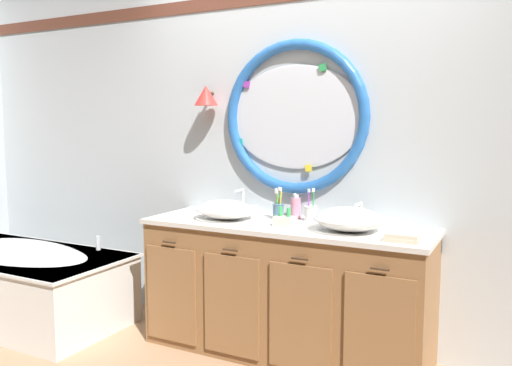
# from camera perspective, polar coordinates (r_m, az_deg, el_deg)

# --- Properties ---
(back_wall_assembly) EXTENTS (6.40, 0.26, 2.60)m
(back_wall_assembly) POSITION_cam_1_polar(r_m,az_deg,el_deg) (3.55, 5.30, 3.90)
(back_wall_assembly) COLOR silver
(back_wall_assembly) RESTS_ON ground_plane
(vanity_counter) EXTENTS (1.85, 0.61, 0.85)m
(vanity_counter) POSITION_cam_1_polar(r_m,az_deg,el_deg) (3.41, 3.15, -11.44)
(vanity_counter) COLOR olive
(vanity_counter) RESTS_ON ground_plane
(bathtub) EXTENTS (1.65, 0.85, 0.62)m
(bathtub) POSITION_cam_1_polar(r_m,az_deg,el_deg) (4.37, -24.22, -9.51)
(bathtub) COLOR white
(bathtub) RESTS_ON ground_plane
(sink_basin_left) EXTENTS (0.40, 0.40, 0.13)m
(sink_basin_left) POSITION_cam_1_polar(r_m,az_deg,el_deg) (3.47, -3.35, -2.89)
(sink_basin_left) COLOR white
(sink_basin_left) RESTS_ON vanity_counter
(sink_basin_right) EXTENTS (0.42, 0.42, 0.14)m
(sink_basin_right) POSITION_cam_1_polar(r_m,az_deg,el_deg) (3.12, 10.08, -3.89)
(sink_basin_right) COLOR white
(sink_basin_right) RESTS_ON vanity_counter
(faucet_set_left) EXTENTS (0.23, 0.14, 0.18)m
(faucet_set_left) POSITION_cam_1_polar(r_m,az_deg,el_deg) (3.66, -1.52, -2.29)
(faucet_set_left) COLOR silver
(faucet_set_left) RESTS_ON vanity_counter
(faucet_set_right) EXTENTS (0.23, 0.13, 0.14)m
(faucet_set_right) POSITION_cam_1_polar(r_m,az_deg,el_deg) (3.34, 11.26, -3.47)
(faucet_set_right) COLOR silver
(faucet_set_right) RESTS_ON vanity_counter
(toothbrush_holder_left) EXTENTS (0.08, 0.08, 0.21)m
(toothbrush_holder_left) POSITION_cam_1_polar(r_m,az_deg,el_deg) (3.45, 2.44, -2.94)
(toothbrush_holder_left) COLOR slate
(toothbrush_holder_left) RESTS_ON vanity_counter
(toothbrush_holder_right) EXTENTS (0.09, 0.09, 0.22)m
(toothbrush_holder_right) POSITION_cam_1_polar(r_m,az_deg,el_deg) (3.40, 6.00, -3.22)
(toothbrush_holder_right) COLOR white
(toothbrush_holder_right) RESTS_ON vanity_counter
(soap_dispenser) EXTENTS (0.07, 0.07, 0.17)m
(soap_dispenser) POSITION_cam_1_polar(r_m,az_deg,el_deg) (3.48, 4.34, -2.67)
(soap_dispenser) COLOR pink
(soap_dispenser) RESTS_ON vanity_counter
(folded_hand_towel) EXTENTS (0.19, 0.10, 0.04)m
(folded_hand_towel) POSITION_cam_1_polar(r_m,az_deg,el_deg) (2.91, 15.65, -5.79)
(folded_hand_towel) COLOR beige
(folded_hand_towel) RESTS_ON vanity_counter
(toiletry_basket) EXTENTS (0.12, 0.09, 0.12)m
(toiletry_basket) POSITION_cam_1_polar(r_m,az_deg,el_deg) (3.24, 3.13, -4.07)
(toiletry_basket) COLOR beige
(toiletry_basket) RESTS_ON vanity_counter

